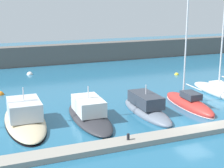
{
  "coord_description": "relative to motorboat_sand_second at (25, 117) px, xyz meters",
  "views": [
    {
      "loc": [
        -16.06,
        -21.62,
        9.76
      ],
      "look_at": [
        -5.08,
        5.41,
        2.5
      ],
      "focal_mm": 54.61,
      "sensor_mm": 36.0,
      "label": 1
    }
  ],
  "objects": [
    {
      "name": "motorboat_sand_second",
      "position": [
        0.0,
        0.0,
        0.0
      ],
      "size": [
        3.36,
        9.94,
        3.28
      ],
      "rotation": [
        0.0,
        0.0,
        1.55
      ],
      "color": "beige",
      "rests_on": "ground_plane"
    },
    {
      "name": "breakwater_seawall",
      "position": [
        12.82,
        25.01,
        0.94
      ],
      "size": [
        108.0,
        2.09,
        2.97
      ],
      "primitive_type": "cube",
      "color": "#5B5651",
      "rests_on": "ground_plane"
    },
    {
      "name": "mooring_buoy_orange",
      "position": [
        -1.15,
        9.69,
        -0.55
      ],
      "size": [
        0.74,
        0.74,
        0.74
      ],
      "primitive_type": "sphere",
      "color": "orange",
      "rests_on": "ground_plane"
    },
    {
      "name": "sailboat_red_fifth",
      "position": [
        14.95,
        -1.12,
        -0.17
      ],
      "size": [
        2.35,
        7.87,
        16.04
      ],
      "rotation": [
        0.0,
        0.0,
        1.52
      ],
      "color": "#B72D28",
      "rests_on": "ground_plane"
    },
    {
      "name": "dock_pier",
      "position": [
        12.82,
        -6.97,
        -0.35
      ],
      "size": [
        41.9,
        1.48,
        0.39
      ],
      "primitive_type": "cube",
      "color": "gray",
      "rests_on": "ground_plane"
    },
    {
      "name": "motorboat_slate_fourth",
      "position": [
        10.3,
        -1.41,
        -0.08
      ],
      "size": [
        2.22,
        7.9,
        2.97
      ],
      "rotation": [
        0.0,
        0.0,
        1.56
      ],
      "color": "slate",
      "rests_on": "ground_plane"
    },
    {
      "name": "mooring_buoy_white",
      "position": [
        3.29,
        18.6,
        -0.55
      ],
      "size": [
        0.79,
        0.79,
        0.79
      ],
      "primitive_type": "sphere",
      "color": "white",
      "rests_on": "ground_plane"
    },
    {
      "name": "mooring_buoy_yellow",
      "position": [
        21.46,
        11.13,
        -0.55
      ],
      "size": [
        0.59,
        0.59,
        0.59
      ],
      "primitive_type": "sphere",
      "color": "yellow",
      "rests_on": "ground_plane"
    },
    {
      "name": "ground_plane",
      "position": [
        12.82,
        -5.1,
        -0.55
      ],
      "size": [
        120.0,
        120.0,
        0.0
      ],
      "primitive_type": "plane",
      "color": "#236084"
    },
    {
      "name": "motorboat_charcoal_third",
      "position": [
        5.13,
        -0.99,
        -0.03
      ],
      "size": [
        3.1,
        8.98,
        3.09
      ],
      "rotation": [
        0.0,
        0.0,
        1.53
      ],
      "color": "#2D2D33",
      "rests_on": "ground_plane"
    },
    {
      "name": "dock_bollard",
      "position": [
        5.98,
        -6.97,
        0.07
      ],
      "size": [
        0.2,
        0.2,
        0.44
      ],
      "primitive_type": "cylinder",
      "color": "black",
      "rests_on": "dock_pier"
    }
  ]
}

